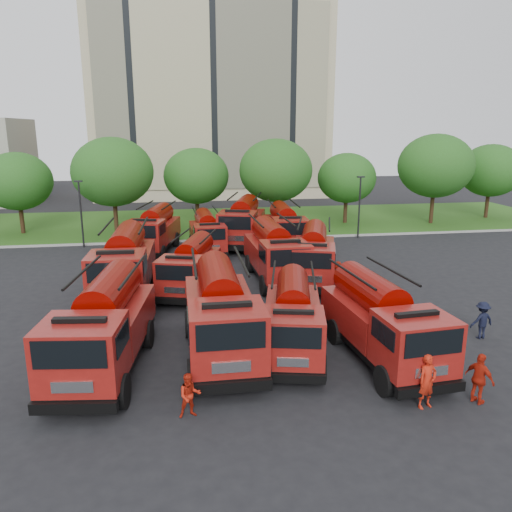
{
  "coord_description": "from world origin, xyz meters",
  "views": [
    {
      "loc": [
        -2.68,
        -21.68,
        8.86
      ],
      "look_at": [
        1.57,
        5.52,
        1.8
      ],
      "focal_mm": 35.0,
      "sensor_mm": 36.0,
      "label": 1
    }
  ],
  "objects": [
    {
      "name": "firefighter_2",
      "position": [
        6.88,
        -8.13,
        0.0
      ],
      "size": [
        0.97,
        1.18,
        1.75
      ],
      "primitive_type": "imported",
      "rotation": [
        0.0,
        0.0,
        2.01
      ],
      "color": "#AC1D0D",
      "rests_on": "ground"
    },
    {
      "name": "firefighter_0",
      "position": [
        5.05,
        -8.11,
        0.0
      ],
      "size": [
        0.79,
        0.66,
        1.86
      ],
      "primitive_type": "imported",
      "rotation": [
        0.0,
        0.0,
        0.28
      ],
      "color": "#AC1D0D",
      "rests_on": "ground"
    },
    {
      "name": "fire_truck_6",
      "position": [
        2.87,
        6.54,
        1.7
      ],
      "size": [
        2.96,
        7.53,
        3.39
      ],
      "rotation": [
        0.0,
        0.0,
        0.04
      ],
      "color": "black",
      "rests_on": "ground"
    },
    {
      "name": "fire_truck_3",
      "position": [
        4.93,
        -4.56,
        1.62
      ],
      "size": [
        3.06,
        7.25,
        3.22
      ],
      "rotation": [
        0.0,
        0.0,
        0.08
      ],
      "color": "black",
      "rests_on": "ground"
    },
    {
      "name": "firefighter_3",
      "position": [
        10.09,
        -3.27,
        0.0
      ],
      "size": [
        1.14,
        0.69,
        1.66
      ],
      "primitive_type": "imported",
      "rotation": [
        0.0,
        0.0,
        3.28
      ],
      "color": "black",
      "rests_on": "ground"
    },
    {
      "name": "firefighter_1",
      "position": [
        -2.56,
        -7.47,
        0.0
      ],
      "size": [
        0.76,
        0.48,
        1.47
      ],
      "primitive_type": "imported",
      "rotation": [
        0.0,
        0.0,
        0.13
      ],
      "color": "#AC1D0D",
      "rests_on": "ground"
    },
    {
      "name": "lamp_post_1",
      "position": [
        12.0,
        17.2,
        2.9
      ],
      "size": [
        0.6,
        0.25,
        5.11
      ],
      "color": "black",
      "rests_on": "ground"
    },
    {
      "name": "fire_truck_5",
      "position": [
        -2.15,
        5.13,
        1.46
      ],
      "size": [
        3.9,
        6.74,
        2.91
      ],
      "rotation": [
        0.0,
        0.0,
        -0.29
      ],
      "color": "black",
      "rests_on": "ground"
    },
    {
      "name": "fire_truck_9",
      "position": [
        -0.71,
        14.13,
        1.46
      ],
      "size": [
        2.56,
        6.46,
        2.9
      ],
      "rotation": [
        0.0,
        0.0,
        0.04
      ],
      "color": "black",
      "rests_on": "ground"
    },
    {
      "name": "fire_truck_8",
      "position": [
        -4.52,
        14.88,
        1.63
      ],
      "size": [
        3.92,
        7.48,
        3.24
      ],
      "rotation": [
        0.0,
        0.0,
        -0.22
      ],
      "color": "black",
      "rests_on": "ground"
    },
    {
      "name": "tree_2",
      "position": [
        -8.0,
        21.5,
        5.35
      ],
      "size": [
        6.72,
        6.72,
        8.22
      ],
      "color": "#382314",
      "rests_on": "ground"
    },
    {
      "name": "fire_truck_0",
      "position": [
        -5.6,
        -3.74,
        1.74
      ],
      "size": [
        3.53,
        7.84,
        3.45
      ],
      "rotation": [
        0.0,
        0.0,
        -0.12
      ],
      "color": "black",
      "rests_on": "ground"
    },
    {
      "name": "fire_truck_10",
      "position": [
        2.2,
        16.2,
        1.79
      ],
      "size": [
        4.73,
        8.26,
        3.57
      ],
      "rotation": [
        0.0,
        0.0,
        -0.28
      ],
      "color": "black",
      "rests_on": "ground"
    },
    {
      "name": "tree_4",
      "position": [
        6.0,
        22.5,
        5.22
      ],
      "size": [
        6.55,
        6.55,
        8.01
      ],
      "color": "#382314",
      "rests_on": "ground"
    },
    {
      "name": "lamp_post_0",
      "position": [
        -10.0,
        17.2,
        2.9
      ],
      "size": [
        0.6,
        0.25,
        5.11
      ],
      "color": "black",
      "rests_on": "ground"
    },
    {
      "name": "fire_truck_1",
      "position": [
        -1.18,
        -3.15,
        1.76
      ],
      "size": [
        2.85,
        7.7,
        3.5
      ],
      "rotation": [
        0.0,
        0.0,
        -0.0
      ],
      "color": "black",
      "rests_on": "ground"
    },
    {
      "name": "tree_1",
      "position": [
        -16.0,
        23.0,
        4.55
      ],
      "size": [
        5.71,
        5.71,
        6.98
      ],
      "color": "#382314",
      "rests_on": "ground"
    },
    {
      "name": "curb",
      "position": [
        0.0,
        17.9,
        0.07
      ],
      "size": [
        70.0,
        0.3,
        0.14
      ],
      "primitive_type": "cube",
      "color": "gray",
      "rests_on": "ground"
    },
    {
      "name": "fire_truck_2",
      "position": [
        1.67,
        -3.39,
        1.49
      ],
      "size": [
        3.6,
        6.83,
        2.96
      ],
      "rotation": [
        0.0,
        0.0,
        -0.22
      ],
      "color": "black",
      "rests_on": "ground"
    },
    {
      "name": "firefighter_4",
      "position": [
        -4.29,
        -0.11,
        0.0
      ],
      "size": [
        0.84,
        0.94,
        1.6
      ],
      "primitive_type": "imported",
      "rotation": [
        0.0,
        0.0,
        2.1
      ],
      "color": "black",
      "rests_on": "ground"
    },
    {
      "name": "tree_6",
      "position": [
        21.0,
        22.0,
        5.49
      ],
      "size": [
        6.89,
        6.89,
        8.42
      ],
      "color": "#382314",
      "rests_on": "ground"
    },
    {
      "name": "fire_truck_4",
      "position": [
        -5.68,
        4.87,
        1.81
      ],
      "size": [
        3.11,
        7.99,
        3.59
      ],
      "rotation": [
        0.0,
        0.0,
        -0.03
      ],
      "color": "black",
      "rests_on": "ground"
    },
    {
      "name": "tree_5",
      "position": [
        13.0,
        23.5,
        4.35
      ],
      "size": [
        5.46,
        5.46,
        6.68
      ],
      "color": "#382314",
      "rests_on": "ground"
    },
    {
      "name": "firefighter_5",
      "position": [
        5.92,
        3.97,
        0.0
      ],
      "size": [
        1.71,
        1.49,
        1.73
      ],
      "primitive_type": "imported",
      "rotation": [
        0.0,
        0.0,
        2.53
      ],
      "color": "#AC1D0D",
      "rests_on": "ground"
    },
    {
      "name": "lawn",
      "position": [
        0.0,
        26.0,
        0.06
      ],
      "size": [
        70.0,
        16.0,
        0.12
      ],
      "primitive_type": "cube",
      "color": "#285215",
      "rests_on": "ground"
    },
    {
      "name": "apartment_building",
      "position": [
        2.0,
        47.94,
        12.5
      ],
      "size": [
        30.0,
        14.18,
        25.0
      ],
      "color": "tan",
      "rests_on": "ground"
    },
    {
      "name": "tree_7",
      "position": [
        28.0,
        24.0,
        4.82
      ],
      "size": [
        6.05,
        6.05,
        7.39
      ],
      "color": "#382314",
      "rests_on": "ground"
    },
    {
      "name": "ground",
      "position": [
        0.0,
        0.0,
        0.0
      ],
      "size": [
        140.0,
        140.0,
        0.0
      ],
      "primitive_type": "plane",
      "color": "black",
      "rests_on": "ground"
    },
    {
      "name": "fire_truck_7",
      "position": [
        5.03,
        5.88,
        1.63
      ],
      "size": [
        4.39,
        7.49,
        3.23
      ],
      "rotation": [
        0.0,
        0.0,
        -0.3
      ],
      "color": "black",
      "rests_on": "ground"
    },
    {
      "name": "fire_truck_11",
      "position": [
        5.16,
        14.39,
        1.63
      ],
      "size": [
        2.9,
        7.23,
        3.23
      ],
      "rotation": [
        0.0,
        0.0,
        -0.05
      ],
      "color": "black",
      "rests_on": "ground"
    },
    {
      "name": "tree_3",
      "position": [
        -1.0,
        24.0,
        4.68
      ],
      "size": [
        5.88,
        5.88,
        7.19
      ],
      "color": "#382314",
      "rests_on": "ground"
    }
  ]
}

